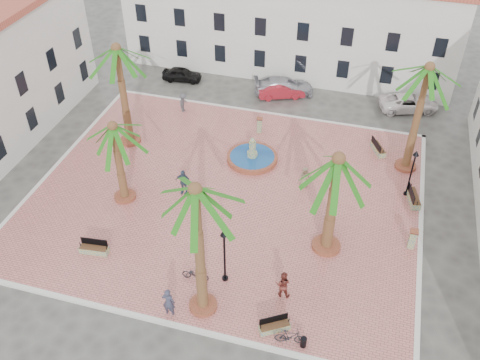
# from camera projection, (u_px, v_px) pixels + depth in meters

# --- Properties ---
(ground) EXTENTS (120.00, 120.00, 0.00)m
(ground) POSITION_uv_depth(u_px,v_px,m) (226.00, 195.00, 36.92)
(ground) COLOR #56544F
(ground) RESTS_ON ground
(plaza) EXTENTS (26.00, 22.00, 0.15)m
(plaza) POSITION_uv_depth(u_px,v_px,m) (226.00, 195.00, 36.87)
(plaza) COLOR #CE7068
(plaza) RESTS_ON ground
(kerb_n) EXTENTS (26.30, 0.30, 0.16)m
(kerb_n) POSITION_uv_depth(u_px,v_px,m) (264.00, 113.00, 45.07)
(kerb_n) COLOR silver
(kerb_n) RESTS_ON ground
(kerb_s) EXTENTS (26.30, 0.30, 0.16)m
(kerb_s) POSITION_uv_depth(u_px,v_px,m) (166.00, 323.00, 28.67)
(kerb_s) COLOR silver
(kerb_s) RESTS_ON ground
(kerb_e) EXTENTS (0.30, 22.30, 0.16)m
(kerb_e) POSITION_uv_depth(u_px,v_px,m) (420.00, 231.00, 34.09)
(kerb_e) COLOR silver
(kerb_e) RESTS_ON ground
(kerb_w) EXTENTS (0.30, 22.30, 0.16)m
(kerb_w) POSITION_uv_depth(u_px,v_px,m) (59.00, 163.00, 39.64)
(kerb_w) COLOR silver
(kerb_w) RESTS_ON ground
(building_north) EXTENTS (30.40, 7.40, 9.50)m
(building_north) POSITION_uv_depth(u_px,v_px,m) (290.00, 19.00, 48.81)
(building_north) COLOR silver
(building_north) RESTS_ON ground
(fountain) EXTENTS (3.76, 3.76, 1.94)m
(fountain) POSITION_uv_depth(u_px,v_px,m) (252.00, 157.00, 39.67)
(fountain) COLOR #9F4B31
(fountain) RESTS_ON plaza
(palm_nw) EXTENTS (5.22, 5.22, 8.21)m
(palm_nw) POSITION_uv_depth(u_px,v_px,m) (118.00, 59.00, 37.31)
(palm_nw) COLOR #9F4B31
(palm_nw) RESTS_ON plaza
(palm_sw) EXTENTS (4.78, 4.78, 6.16)m
(palm_sw) POSITION_uv_depth(u_px,v_px,m) (114.00, 136.00, 33.32)
(palm_sw) COLOR #9F4B31
(palm_sw) RESTS_ON plaza
(palm_s) EXTENTS (5.03, 5.03, 8.80)m
(palm_s) POSITION_uv_depth(u_px,v_px,m) (196.00, 204.00, 24.65)
(palm_s) COLOR #9F4B31
(palm_s) RESTS_ON plaza
(palm_e) EXTENTS (5.72, 5.72, 7.21)m
(palm_e) POSITION_uv_depth(u_px,v_px,m) (337.00, 172.00, 29.18)
(palm_e) COLOR #9F4B31
(palm_e) RESTS_ON plaza
(palm_ne) EXTENTS (5.03, 5.03, 8.43)m
(palm_ne) POSITION_uv_depth(u_px,v_px,m) (427.00, 79.00, 34.60)
(palm_ne) COLOR #9F4B31
(palm_ne) RESTS_ON plaza
(bench_s) EXTENTS (1.82, 0.73, 0.94)m
(bench_s) POSITION_uv_depth(u_px,v_px,m) (94.00, 249.00, 32.42)
(bench_s) COLOR gray
(bench_s) RESTS_ON plaza
(bench_se) EXTENTS (1.69, 1.32, 0.88)m
(bench_se) POSITION_uv_depth(u_px,v_px,m) (274.00, 327.00, 28.11)
(bench_se) COLOR gray
(bench_se) RESTS_ON plaza
(bench_e) EXTENTS (1.06, 2.04, 1.03)m
(bench_e) POSITION_uv_depth(u_px,v_px,m) (413.00, 198.00, 36.05)
(bench_e) COLOR gray
(bench_e) RESTS_ON plaza
(bench_ne) EXTENTS (1.30, 1.84, 0.94)m
(bench_ne) POSITION_uv_depth(u_px,v_px,m) (378.00, 149.00, 40.50)
(bench_ne) COLOR gray
(bench_ne) RESTS_ON plaza
(lamppost_s) EXTENTS (0.43, 0.43, 3.97)m
(lamppost_s) POSITION_uv_depth(u_px,v_px,m) (224.00, 247.00, 29.24)
(lamppost_s) COLOR black
(lamppost_s) RESTS_ON plaza
(lamppost_e) EXTENTS (0.40, 0.40, 3.71)m
(lamppost_e) POSITION_uv_depth(u_px,v_px,m) (413.00, 165.00, 35.20)
(lamppost_e) COLOR black
(lamppost_e) RESTS_ON plaza
(bollard_se) EXTENTS (0.51, 0.51, 1.38)m
(bollard_se) POSITION_uv_depth(u_px,v_px,m) (202.00, 290.00, 29.39)
(bollard_se) COLOR gray
(bollard_se) RESTS_ON plaza
(bollard_n) EXTENTS (0.54, 0.54, 1.30)m
(bollard_n) POSITION_uv_depth(u_px,v_px,m) (259.00, 125.00, 42.30)
(bollard_n) COLOR gray
(bollard_n) RESTS_ON plaza
(bollard_e) EXTENTS (0.50, 0.50, 1.38)m
(bollard_e) POSITION_uv_depth(u_px,v_px,m) (412.00, 239.00, 32.48)
(bollard_e) COLOR gray
(bollard_e) RESTS_ON plaza
(litter_bin) EXTENTS (0.33, 0.33, 0.63)m
(litter_bin) POSITION_uv_depth(u_px,v_px,m) (303.00, 342.00, 27.30)
(litter_bin) COLOR black
(litter_bin) RESTS_ON plaza
(cyclist_a) EXTENTS (0.72, 0.48, 1.95)m
(cyclist_a) POSITION_uv_depth(u_px,v_px,m) (169.00, 302.00, 28.45)
(cyclist_a) COLOR #35364B
(cyclist_a) RESTS_ON plaza
(bicycle_a) EXTENTS (1.62, 0.64, 0.84)m
(bicycle_a) POSITION_uv_depth(u_px,v_px,m) (195.00, 274.00, 30.69)
(bicycle_a) COLOR black
(bicycle_a) RESTS_ON plaza
(cyclist_b) EXTENTS (0.90, 0.72, 1.79)m
(cyclist_b) POSITION_uv_depth(u_px,v_px,m) (283.00, 284.00, 29.50)
(cyclist_b) COLOR maroon
(cyclist_b) RESTS_ON plaza
(bicycle_b) EXTENTS (1.70, 0.75, 0.99)m
(bicycle_b) POSITION_uv_depth(u_px,v_px,m) (290.00, 337.00, 27.34)
(bicycle_b) COLOR black
(bicycle_b) RESTS_ON plaza
(pedestrian_fountain_a) EXTENTS (0.90, 0.80, 1.55)m
(pedestrian_fountain_a) POSITION_uv_depth(u_px,v_px,m) (305.00, 177.00, 37.01)
(pedestrian_fountain_a) COLOR gray
(pedestrian_fountain_a) RESTS_ON plaza
(pedestrian_fountain_b) EXTENTS (1.17, 0.55, 1.95)m
(pedestrian_fountain_b) POSITION_uv_depth(u_px,v_px,m) (183.00, 182.00, 36.30)
(pedestrian_fountain_b) COLOR #34455B
(pedestrian_fountain_b) RESTS_ON plaza
(pedestrian_north) EXTENTS (0.67, 1.10, 1.67)m
(pedestrian_north) POSITION_uv_depth(u_px,v_px,m) (183.00, 102.00, 44.64)
(pedestrian_north) COLOR #46464B
(pedestrian_north) RESTS_ON plaza
(pedestrian_east) EXTENTS (0.47, 1.42, 1.52)m
(pedestrian_east) POSITION_uv_depth(u_px,v_px,m) (331.00, 221.00, 33.60)
(pedestrian_east) COLOR #7C6B5D
(pedestrian_east) RESTS_ON plaza
(car_black) EXTENTS (3.74, 1.83, 1.23)m
(car_black) POSITION_uv_depth(u_px,v_px,m) (182.00, 74.00, 49.23)
(car_black) COLOR black
(car_black) RESTS_ON ground
(car_red) EXTENTS (4.30, 2.88, 1.34)m
(car_red) POSITION_uv_depth(u_px,v_px,m) (281.00, 90.00, 46.85)
(car_red) COLOR #A61C28
(car_red) RESTS_ON ground
(car_silver) EXTENTS (5.62, 3.73, 1.51)m
(car_silver) POSITION_uv_depth(u_px,v_px,m) (284.00, 86.00, 47.19)
(car_silver) COLOR #ADACB5
(car_silver) RESTS_ON ground
(car_white) EXTENTS (5.41, 3.68, 1.38)m
(car_white) POSITION_uv_depth(u_px,v_px,m) (409.00, 103.00, 45.19)
(car_white) COLOR white
(car_white) RESTS_ON ground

